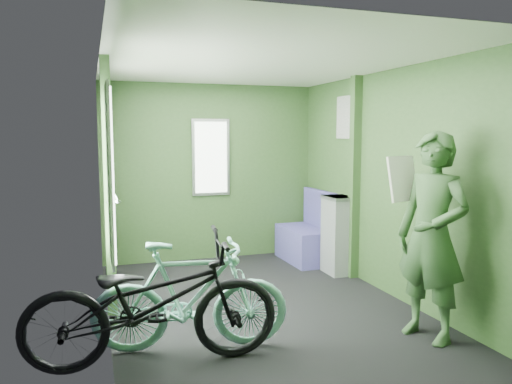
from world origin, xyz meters
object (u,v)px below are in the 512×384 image
(bicycle_mint, at_px, (191,353))
(waste_box, at_px, (338,235))
(bench_seat, at_px, (306,240))
(bicycle_black, at_px, (154,366))
(passenger, at_px, (432,236))

(bicycle_mint, xyz_separation_m, waste_box, (2.08, 1.61, 0.46))
(bicycle_mint, xyz_separation_m, bench_seat, (1.97, 2.26, 0.27))
(bicycle_black, relative_size, passenger, 1.07)
(bicycle_black, height_order, bicycle_mint, bicycle_black)
(waste_box, bearing_deg, bench_seat, 100.01)
(bicycle_mint, relative_size, passenger, 0.88)
(bench_seat, bearing_deg, waste_box, -81.41)
(bicycle_black, height_order, passenger, passenger)
(bicycle_mint, bearing_deg, bicycle_black, 123.72)
(passenger, bearing_deg, bicycle_mint, -118.55)
(bicycle_mint, xyz_separation_m, passenger, (1.89, -0.33, 0.84))
(waste_box, xyz_separation_m, bench_seat, (-0.11, 0.65, -0.19))
(bicycle_black, relative_size, bench_seat, 1.94)
(bicycle_mint, relative_size, bench_seat, 1.60)
(bicycle_mint, height_order, bench_seat, bench_seat)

